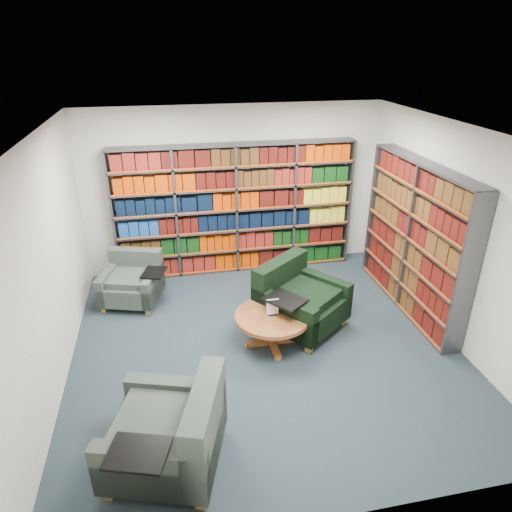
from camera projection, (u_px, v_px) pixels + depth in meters
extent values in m
cube|color=black|center=(265.00, 346.00, 6.12)|extent=(5.00, 5.00, 0.01)
cube|color=white|center=(267.00, 133.00, 4.90)|extent=(5.00, 5.00, 0.01)
cube|color=beige|center=(234.00, 190.00, 7.73)|extent=(5.00, 0.01, 2.80)
cube|color=beige|center=(341.00, 394.00, 3.30)|extent=(5.00, 0.01, 2.80)
cube|color=beige|center=(46.00, 270.00, 5.07)|extent=(0.01, 5.00, 2.80)
cube|color=beige|center=(453.00, 235.00, 5.96)|extent=(0.01, 5.00, 2.80)
cube|color=#47494F|center=(236.00, 210.00, 7.71)|extent=(4.00, 0.28, 2.20)
cube|color=silver|center=(234.00, 207.00, 7.82)|extent=(4.00, 0.02, 2.20)
cube|color=#D84C0A|center=(237.00, 212.00, 7.60)|extent=(4.00, 0.01, 2.20)
cube|color=maroon|center=(237.00, 259.00, 8.11)|extent=(3.88, 0.21, 0.29)
cube|color=#45270E|center=(236.00, 240.00, 7.95)|extent=(3.88, 0.21, 0.29)
cube|color=navy|center=(236.00, 220.00, 7.79)|extent=(3.88, 0.21, 0.29)
cube|color=black|center=(235.00, 200.00, 7.63)|extent=(3.88, 0.21, 0.29)
cube|color=#A93000|center=(235.00, 178.00, 7.47)|extent=(3.88, 0.21, 0.29)
cube|color=maroon|center=(235.00, 156.00, 7.32)|extent=(3.88, 0.21, 0.29)
cube|color=#47494F|center=(414.00, 239.00, 6.59)|extent=(0.28, 2.50, 2.20)
cube|color=silver|center=(423.00, 238.00, 6.61)|extent=(0.02, 2.50, 2.20)
cube|color=#D84C0A|center=(406.00, 240.00, 6.57)|extent=(0.02, 2.50, 2.20)
cube|color=#400C08|center=(405.00, 294.00, 6.99)|extent=(0.21, 2.38, 0.29)
cube|color=#400C08|center=(409.00, 273.00, 6.83)|extent=(0.21, 2.38, 0.29)
cube|color=#400C08|center=(412.00, 251.00, 6.67)|extent=(0.21, 2.38, 0.29)
cube|color=#45270E|center=(416.00, 228.00, 6.51)|extent=(0.21, 2.38, 0.29)
cube|color=#45270E|center=(420.00, 203.00, 6.35)|extent=(0.21, 2.38, 0.29)
cube|color=#400C08|center=(424.00, 178.00, 6.20)|extent=(0.21, 2.38, 0.29)
cube|color=#052B37|center=(132.00, 288.00, 7.05)|extent=(1.02, 1.02, 0.29)
cube|color=#052B37|center=(137.00, 268.00, 7.26)|extent=(0.84, 0.41, 0.66)
cube|color=#052B37|center=(110.00, 283.00, 7.04)|extent=(0.36, 0.82, 0.44)
cube|color=#052B37|center=(153.00, 285.00, 6.99)|extent=(0.36, 0.82, 0.44)
cube|color=black|center=(154.00, 272.00, 6.84)|extent=(0.41, 0.47, 0.02)
cube|color=olive|center=(104.00, 309.00, 6.86)|extent=(0.08, 0.08, 0.09)
cube|color=olive|center=(148.00, 311.00, 6.80)|extent=(0.08, 0.08, 0.09)
cube|color=olive|center=(120.00, 287.00, 7.46)|extent=(0.08, 0.08, 0.09)
cube|color=olive|center=(160.00, 289.00, 7.41)|extent=(0.08, 0.08, 0.09)
cube|color=black|center=(302.00, 308.00, 6.41)|extent=(1.43, 1.43, 0.36)
cube|color=black|center=(280.00, 285.00, 6.54)|extent=(0.94, 0.81, 0.82)
cube|color=black|center=(284.00, 316.00, 6.08)|extent=(0.76, 0.90, 0.54)
cube|color=black|center=(319.00, 291.00, 6.67)|extent=(0.76, 0.90, 0.54)
cube|color=black|center=(285.00, 300.00, 5.88)|extent=(0.61, 0.63, 0.03)
cube|color=olive|center=(309.00, 348.00, 5.98)|extent=(0.11, 0.11, 0.11)
cube|color=olive|center=(342.00, 320.00, 6.56)|extent=(0.11, 0.11, 0.11)
cube|color=olive|center=(260.00, 324.00, 6.47)|extent=(0.11, 0.11, 0.11)
cube|color=olive|center=(295.00, 301.00, 7.05)|extent=(0.11, 0.11, 0.11)
cube|color=#052B37|center=(165.00, 441.00, 4.31)|extent=(1.27, 1.27, 0.36)
cube|color=#052B37|center=(205.00, 426.00, 4.17)|extent=(0.52, 1.03, 0.81)
cube|color=#052B37|center=(176.00, 401.00, 4.65)|extent=(1.01, 0.45, 0.54)
cube|color=#052B37|center=(150.00, 473.00, 3.89)|extent=(1.01, 0.45, 0.54)
cube|color=black|center=(138.00, 453.00, 3.72)|extent=(0.59, 0.51, 0.03)
cube|color=olive|center=(140.00, 422.00, 4.82)|extent=(0.10, 0.10, 0.11)
cube|color=olive|center=(109.00, 493.00, 4.08)|extent=(0.10, 0.10, 0.11)
cube|color=olive|center=(218.00, 429.00, 4.74)|extent=(0.10, 0.10, 0.11)
cube|color=olive|center=(200.00, 502.00, 4.00)|extent=(0.10, 0.10, 0.11)
cylinder|color=brown|center=(272.00, 316.00, 5.96)|extent=(0.99, 0.99, 0.05)
cylinder|color=brown|center=(272.00, 330.00, 6.05)|extent=(0.13, 0.13, 0.40)
cube|color=brown|center=(272.00, 341.00, 6.13)|extent=(0.71, 0.09, 0.07)
cube|color=brown|center=(272.00, 341.00, 6.13)|extent=(0.09, 0.71, 0.07)
cube|color=black|center=(272.00, 314.00, 5.94)|extent=(0.11, 0.05, 0.01)
cube|color=white|center=(273.00, 307.00, 5.89)|extent=(0.15, 0.01, 0.22)
cube|color=#145926|center=(272.00, 306.00, 5.90)|extent=(0.17, 0.00, 0.24)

